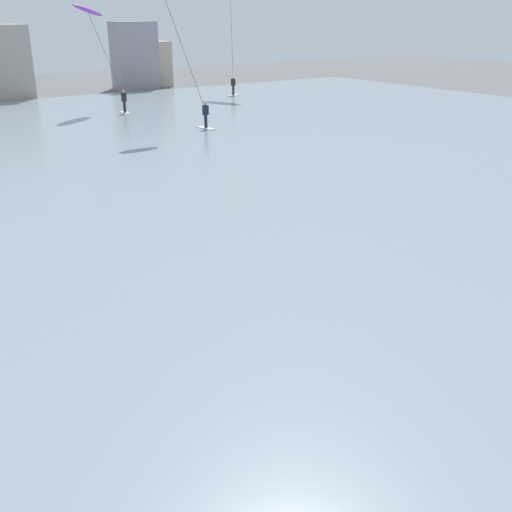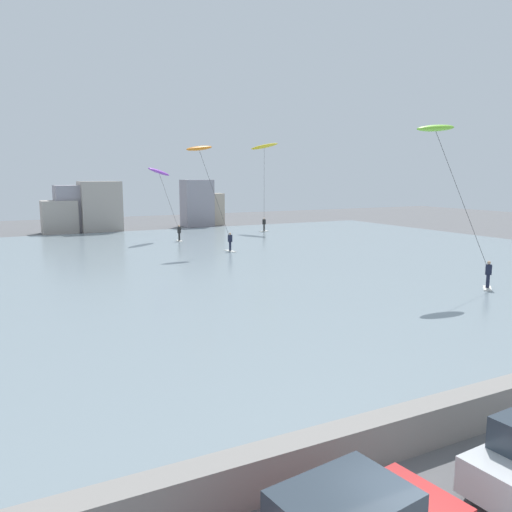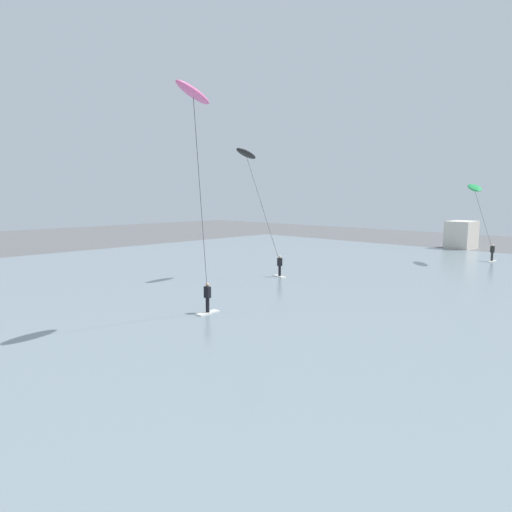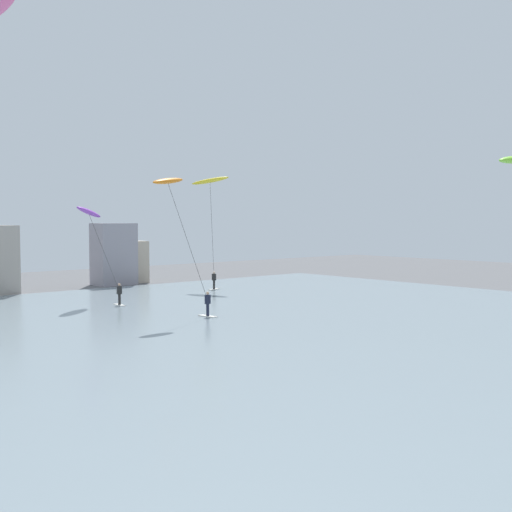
{
  "view_description": "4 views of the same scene",
  "coord_description": "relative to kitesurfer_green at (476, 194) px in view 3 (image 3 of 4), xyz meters",
  "views": [
    {
      "loc": [
        -6.87,
        2.01,
        6.8
      ],
      "look_at": [
        -0.15,
        11.68,
        2.14
      ],
      "focal_mm": 43.1,
      "sensor_mm": 36.0,
      "label": 1
    },
    {
      "loc": [
        -6.04,
        -5.08,
        6.63
      ],
      "look_at": [
        2.38,
        11.05,
        3.8
      ],
      "focal_mm": 36.26,
      "sensor_mm": 36.0,
      "label": 2
    },
    {
      "loc": [
        8.13,
        2.37,
        6.35
      ],
      "look_at": [
        -2.13,
        12.96,
        4.41
      ],
      "focal_mm": 32.88,
      "sensor_mm": 36.0,
      "label": 3
    },
    {
      "loc": [
        -12.73,
        1.56,
        6.45
      ],
      "look_at": [
        -1.12,
        14.9,
        5.46
      ],
      "focal_mm": 45.52,
      "sensor_mm": 36.0,
      "label": 4
    }
  ],
  "objects": [
    {
      "name": "kitesurfer_green",
      "position": [
        0.0,
        0.0,
        0.0
      ],
      "size": [
        2.63,
        4.86,
        7.34
      ],
      "color": "silver",
      "rests_on": "water_bay"
    },
    {
      "name": "kitesurfer_pink",
      "position": [
        -1.42,
        -30.93,
        2.87
      ],
      "size": [
        3.34,
        4.54,
        11.11
      ],
      "color": "silver",
      "rests_on": "water_bay"
    },
    {
      "name": "water_bay",
      "position": [
        7.2,
        -16.4,
        -6.31
      ],
      "size": [
        84.0,
        52.0,
        0.1
      ],
      "primitive_type": "cube",
      "color": "gray",
      "rests_on": "ground"
    },
    {
      "name": "kitesurfer_black",
      "position": [
        -8.97,
        -19.76,
        1.62
      ],
      "size": [
        2.67,
        4.06,
        9.61
      ],
      "color": "silver",
      "rests_on": "water_bay"
    }
  ]
}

